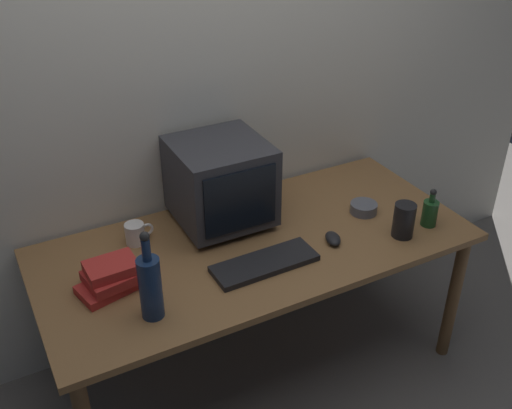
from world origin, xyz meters
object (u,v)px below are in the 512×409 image
Objects in this scene: bottle_short at (430,212)px; metal_canister at (404,220)px; keyboard at (265,263)px; bottle_tall at (150,285)px; book_stack at (111,277)px; crt_monitor at (220,182)px; computer_mouse at (333,239)px; cd_spindle at (364,208)px; mug at (136,233)px.

bottle_short is 0.16m from metal_canister.
bottle_tall reaches higher than keyboard.
book_stack is at bearing 165.21° from keyboard.
crt_monitor reaches higher than computer_mouse.
metal_canister is (1.17, -0.22, 0.02)m from book_stack.
bottle_tall is (-0.81, -0.08, 0.11)m from computer_mouse.
metal_canister is (0.03, -0.23, 0.05)m from cd_spindle.
crt_monitor is 0.41m from mug.
computer_mouse reaches higher than keyboard.
metal_canister is at bearing -25.23° from mug.
bottle_short is 1.46× the size of mug.
keyboard is 0.55m from mug.
bottle_tall is at bearing -136.85° from crt_monitor.
mug is (-0.72, 0.38, 0.03)m from computer_mouse.
crt_monitor reaches higher than cd_spindle.
cd_spindle is at bearing 97.89° from metal_canister.
cd_spindle is (0.58, 0.14, 0.01)m from keyboard.
computer_mouse is at bearing -152.62° from cd_spindle.
crt_monitor is 0.93× the size of keyboard.
bottle_short is at bearing 4.60° from metal_canister.
metal_canister is (0.28, -0.09, 0.06)m from computer_mouse.
mug is (-0.39, 0.39, 0.03)m from keyboard.
metal_canister is (-0.15, -0.01, 0.01)m from bottle_short.
mug is 0.80× the size of metal_canister.
bottle_tall reaches higher than mug.
cd_spindle is (1.14, 0.00, -0.03)m from book_stack.
mug is at bearing 158.32° from bottle_short.
bottle_tall is at bearing -156.53° from computer_mouse.
crt_monitor reaches higher than bottle_short.
keyboard is 2.39× the size of bottle_short.
book_stack is (-0.56, 0.14, 0.04)m from keyboard.
book_stack reaches higher than mug.
bottle_tall is 1.36× the size of book_stack.
keyboard is 0.60m from cd_spindle.
keyboard is 0.62m from metal_canister.
crt_monitor is 1.52× the size of book_stack.
bottle_short reaches higher than metal_canister.
crt_monitor is 3.90× the size of computer_mouse.
keyboard is at bearing 174.66° from bottle_short.
keyboard is 1.21× the size of bottle_tall.
keyboard is at bearing -160.24° from computer_mouse.
metal_canister is at bearing -0.86° from bottle_tall.
crt_monitor reaches higher than metal_canister.
keyboard is 3.50× the size of cd_spindle.
metal_canister is at bearing -82.11° from cd_spindle.
cd_spindle is at bearing 0.03° from book_stack.
bottle_tall is 2.89× the size of cd_spindle.
computer_mouse is 0.81m from mug.
metal_canister is at bearing -8.61° from keyboard.
bottle_short is at bearing -48.92° from cd_spindle.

